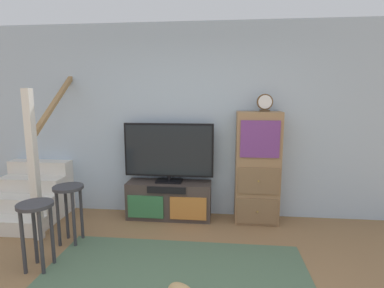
# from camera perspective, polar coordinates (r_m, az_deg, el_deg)

# --- Properties ---
(back_wall) EXTENTS (6.40, 0.12, 2.70)m
(back_wall) POSITION_cam_1_polar(r_m,az_deg,el_deg) (4.29, 0.02, 4.32)
(back_wall) COLOR #A8BCD1
(back_wall) RESTS_ON ground_plane
(media_console) EXTENTS (1.17, 0.38, 0.52)m
(media_console) POSITION_cam_1_polar(r_m,az_deg,el_deg) (4.31, -4.38, -10.57)
(media_console) COLOR #423833
(media_console) RESTS_ON ground_plane
(television) EXTENTS (1.24, 0.22, 0.82)m
(television) POSITION_cam_1_polar(r_m,az_deg,el_deg) (4.15, -4.45, -1.38)
(television) COLOR black
(television) RESTS_ON media_console
(side_cabinet) EXTENTS (0.58, 0.38, 1.51)m
(side_cabinet) POSITION_cam_1_polar(r_m,az_deg,el_deg) (4.14, 12.31, -4.47)
(side_cabinet) COLOR #93704C
(side_cabinet) RESTS_ON ground_plane
(desk_clock) EXTENTS (0.20, 0.08, 0.23)m
(desk_clock) POSITION_cam_1_polar(r_m,az_deg,el_deg) (4.02, 13.67, 7.62)
(desk_clock) COLOR #4C3823
(desk_clock) RESTS_ON side_cabinet
(staircase) EXTENTS (1.00, 1.36, 2.20)m
(staircase) POSITION_cam_1_polar(r_m,az_deg,el_deg) (5.00, -26.98, -7.45)
(staircase) COLOR silver
(staircase) RESTS_ON ground_plane
(bar_stool_near) EXTENTS (0.34, 0.34, 0.69)m
(bar_stool_near) POSITION_cam_1_polar(r_m,az_deg,el_deg) (3.39, -27.47, -12.72)
(bar_stool_near) COLOR #333338
(bar_stool_near) RESTS_ON ground_plane
(bar_stool_far) EXTENTS (0.34, 0.34, 0.69)m
(bar_stool_far) POSITION_cam_1_polar(r_m,az_deg,el_deg) (3.81, -22.33, -9.92)
(bar_stool_far) COLOR #333338
(bar_stool_far) RESTS_ON ground_plane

